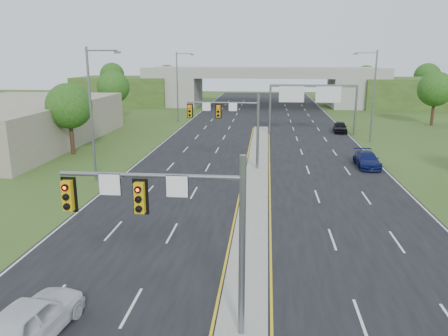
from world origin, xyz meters
TOP-DOWN VIEW (x-y plane):
  - ground at (0.00, 0.00)m, footprint 240.00×240.00m
  - road at (0.00, 35.00)m, footprint 24.00×160.00m
  - median at (0.00, 23.00)m, footprint 2.00×54.00m
  - lane_markings at (-0.60, 28.91)m, footprint 23.72×160.00m
  - signal_mast_near at (-2.26, -0.07)m, footprint 6.62×0.60m
  - signal_mast_far at (-2.26, 24.93)m, footprint 6.62×0.60m
  - sign_gantry at (6.68, 44.92)m, footprint 11.58×0.44m
  - overpass at (0.00, 80.00)m, footprint 80.00×14.00m
  - lightpole_l_mid at (-13.30, 20.00)m, footprint 2.85×0.25m
  - lightpole_l_far at (-13.30, 55.00)m, footprint 2.85×0.25m
  - lightpole_r_far at (13.30, 40.00)m, footprint 2.85×0.25m
  - tree_l_near at (-20.00, 30.00)m, footprint 4.80×4.80m
  - tree_l_mid at (-24.00, 55.00)m, footprint 5.20×5.20m
  - tree_r_mid at (26.00, 55.00)m, footprint 5.20×5.20m
  - tree_back_a at (-38.00, 94.00)m, footprint 6.00×6.00m
  - tree_back_b at (-24.00, 94.00)m, footprint 5.60×5.60m
  - tree_back_c at (24.00, 94.00)m, footprint 5.60×5.60m
  - tree_back_d at (38.00, 94.00)m, footprint 6.00×6.00m
  - commercial_building at (-30.00, 35.00)m, footprint 18.00×30.00m
  - car_white at (-7.69, -1.02)m, footprint 2.62×5.21m
  - car_far_b at (10.39, 27.20)m, footprint 1.98×4.87m
  - car_far_c at (11.00, 47.04)m, footprint 2.09×4.45m

SIDE VIEW (x-z plane):
  - ground at x=0.00m, z-range 0.00..0.00m
  - road at x=0.00m, z-range 0.00..0.02m
  - lane_markings at x=-0.60m, z-range 0.02..0.03m
  - median at x=0.00m, z-range 0.02..0.18m
  - car_far_b at x=10.39m, z-range 0.02..1.43m
  - car_far_c at x=11.00m, z-range 0.02..1.49m
  - car_white at x=-7.69m, z-range 0.02..1.72m
  - commercial_building at x=-30.00m, z-range 0.00..5.00m
  - overpass at x=0.00m, z-range -0.50..7.60m
  - signal_mast_near at x=-2.26m, z-range 1.23..8.23m
  - signal_mast_far at x=-2.26m, z-range 1.23..8.23m
  - tree_l_near at x=-20.00m, z-range 1.38..8.98m
  - sign_gantry at x=6.68m, z-range 1.90..8.58m
  - tree_l_mid at x=-24.00m, z-range 1.44..9.57m
  - tree_r_mid at x=26.00m, z-range 1.44..9.57m
  - tree_back_b at x=-24.00m, z-range 1.35..9.67m
  - tree_back_c at x=24.00m, z-range 1.35..9.67m
  - tree_back_a at x=-38.00m, z-range 1.41..10.26m
  - tree_back_d at x=38.00m, z-range 1.41..10.26m
  - lightpole_l_mid at x=-13.30m, z-range 0.60..11.60m
  - lightpole_l_far at x=-13.30m, z-range 0.60..11.60m
  - lightpole_r_far at x=13.30m, z-range 0.60..11.60m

